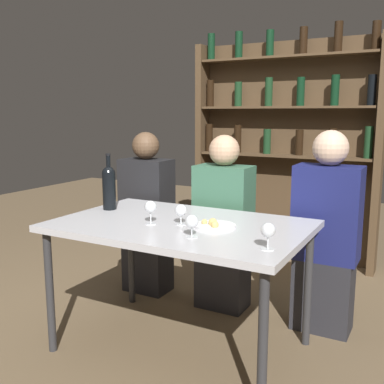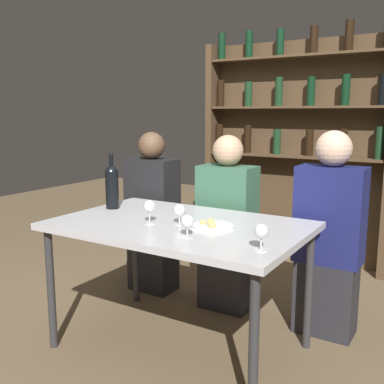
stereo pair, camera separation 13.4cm
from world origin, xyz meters
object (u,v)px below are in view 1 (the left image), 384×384
object	(u,v)px
wine_glass_3	(192,222)
seated_person_left	(147,217)
seated_person_right	(326,238)
food_plate_0	(214,225)
wine_glass_1	(151,208)
wine_bottle	(109,186)
wine_glass_2	(268,231)
seated_person_center	(223,228)
wine_glass_0	(181,211)

from	to	relation	value
wine_glass_3	seated_person_left	bearing A→B (deg)	134.81
seated_person_right	seated_person_left	bearing A→B (deg)	-180.00
food_plate_0	seated_person_right	bearing A→B (deg)	53.47
seated_person_left	wine_glass_1	bearing A→B (deg)	-54.27
seated_person_left	wine_bottle	bearing A→B (deg)	-81.18
wine_glass_2	seated_person_left	distance (m)	1.51
seated_person_center	wine_glass_1	bearing A→B (deg)	-98.15
wine_bottle	wine_glass_3	xyz separation A→B (m)	(0.75, -0.31, -0.07)
wine_glass_1	seated_person_left	bearing A→B (deg)	125.73
wine_bottle	wine_glass_2	size ratio (longest dim) A/B	2.86
seated_person_left	seated_person_right	size ratio (longest dim) A/B	0.97
wine_bottle	wine_glass_2	world-z (taller)	wine_bottle
wine_bottle	seated_person_left	size ratio (longest dim) A/B	0.29
wine_glass_2	seated_person_center	xyz separation A→B (m)	(-0.60, 0.85, -0.26)
seated_person_right	wine_glass_2	bearing A→B (deg)	-95.02
wine_glass_1	food_plate_0	xyz separation A→B (m)	(0.33, 0.11, -0.08)
seated_person_left	wine_glass_3	bearing A→B (deg)	-45.19
wine_glass_3	wine_bottle	bearing A→B (deg)	157.31
wine_glass_2	seated_person_left	size ratio (longest dim) A/B	0.10
wine_glass_0	seated_person_right	size ratio (longest dim) A/B	0.09
wine_glass_0	wine_bottle	bearing A→B (deg)	168.01
wine_glass_2	wine_glass_3	xyz separation A→B (m)	(-0.39, 0.01, -0.01)
wine_glass_2	food_plate_0	xyz separation A→B (m)	(-0.38, 0.24, -0.07)
wine_glass_1	seated_person_center	xyz separation A→B (m)	(0.10, 0.72, -0.26)
wine_bottle	wine_glass_0	size ratio (longest dim) A/B	3.12
wine_bottle	wine_glass_1	distance (m)	0.48
food_plate_0	seated_person_right	xyz separation A→B (m)	(0.45, 0.61, -0.16)
wine_glass_2	seated_person_left	xyz separation A→B (m)	(-1.22, 0.85, -0.25)
seated_person_left	seated_person_right	xyz separation A→B (m)	(1.30, 0.00, 0.02)
wine_glass_0	wine_glass_1	size ratio (longest dim) A/B	0.86
food_plate_0	seated_person_left	distance (m)	1.06
wine_glass_0	wine_glass_3	world-z (taller)	same
wine_glass_0	wine_glass_2	xyz separation A→B (m)	(0.56, -0.20, 0.01)
wine_bottle	seated_person_right	xyz separation A→B (m)	(1.21, 0.52, -0.30)
wine_glass_0	wine_glass_3	distance (m)	0.26
wine_glass_0	food_plate_0	distance (m)	0.19
seated_person_left	seated_person_right	bearing A→B (deg)	0.00
wine_glass_2	seated_person_right	xyz separation A→B (m)	(0.07, 0.85, -0.23)
wine_glass_2	food_plate_0	distance (m)	0.45
wine_glass_0	wine_glass_2	world-z (taller)	wine_glass_2
wine_glass_0	seated_person_center	bearing A→B (deg)	93.96
wine_glass_3	seated_person_center	distance (m)	0.90
food_plate_0	wine_glass_0	bearing A→B (deg)	-167.93
wine_glass_1	seated_person_left	size ratio (longest dim) A/B	0.11
wine_glass_0	seated_person_left	size ratio (longest dim) A/B	0.09
wine_glass_2	wine_glass_3	distance (m)	0.39
seated_person_right	seated_person_center	bearing A→B (deg)	-180.00
wine_glass_2	wine_glass_3	size ratio (longest dim) A/B	1.08
wine_glass_1	food_plate_0	bearing A→B (deg)	18.17
seated_person_left	seated_person_right	world-z (taller)	seated_person_right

